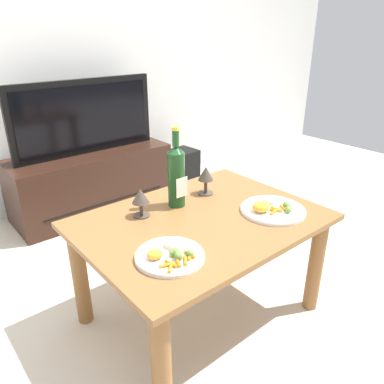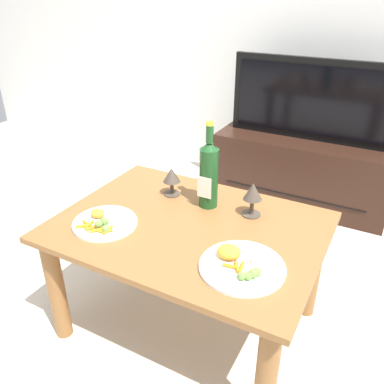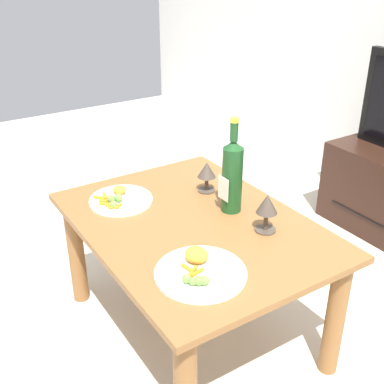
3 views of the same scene
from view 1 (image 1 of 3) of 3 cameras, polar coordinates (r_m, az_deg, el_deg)
ground_plane at (r=1.91m, az=1.27°, el=-17.89°), size 6.40×6.40×0.00m
back_wall at (r=2.93m, az=-22.84°, el=22.63°), size 6.40×0.10×2.60m
dining_table at (r=1.67m, az=1.40°, el=-7.03°), size 1.03×0.76×0.52m
tv_stand at (r=2.87m, az=-15.03°, el=1.57°), size 1.14×0.45×0.46m
tv_screen at (r=2.73m, az=-16.08°, el=10.95°), size 1.03×0.05×0.51m
floor_speaker at (r=3.26m, az=-1.37°, el=3.78°), size 0.23×0.23×0.31m
wine_bottle at (r=1.68m, az=-2.36°, el=2.72°), size 0.08×0.08×0.37m
goblet_left at (r=1.61m, az=-7.87°, el=-0.87°), size 0.08×0.08×0.13m
goblet_right at (r=1.82m, az=2.12°, el=2.57°), size 0.08×0.08×0.14m
dinner_plate_left at (r=1.35m, az=-3.39°, el=-9.64°), size 0.25×0.25×0.05m
dinner_plate_right at (r=1.70m, az=12.14°, el=-2.54°), size 0.29×0.29×0.06m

